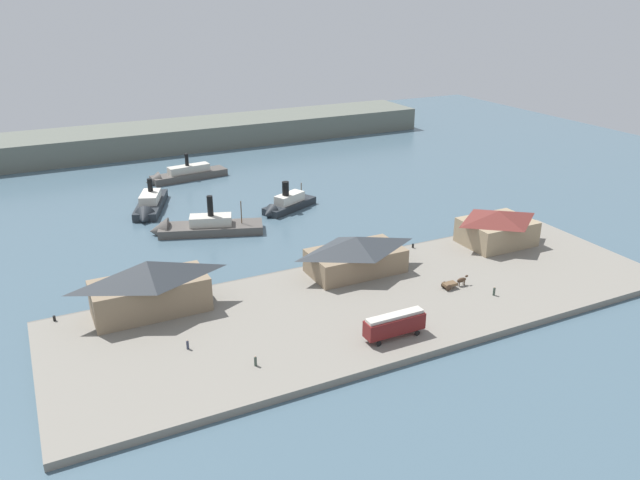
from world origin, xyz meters
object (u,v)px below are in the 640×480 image
at_px(pedestrian_at_waters_edge, 494,291).
at_px(mooring_post_west, 413,246).
at_px(horse_cart, 454,283).
at_px(ferry_moored_east, 285,205).
at_px(ferry_departing_north, 181,175).
at_px(ferry_shed_customs_shed, 497,227).
at_px(street_tram, 395,324).
at_px(ferry_moored_west, 197,228).
at_px(ferry_shed_central_terminal, 149,286).
at_px(pedestrian_near_east_shed, 255,361).
at_px(mooring_post_east, 54,318).
at_px(ferry_shed_west_terminal, 356,254).
at_px(ferry_mid_harbor, 149,206).
at_px(pedestrian_near_west_shed, 188,345).

height_order(pedestrian_at_waters_edge, mooring_post_west, pedestrian_at_waters_edge).
bearing_deg(horse_cart, mooring_post_west, 78.69).
distance_m(horse_cart, ferry_moored_east, 56.04).
height_order(horse_cart, pedestrian_at_waters_edge, horse_cart).
relative_size(mooring_post_west, ferry_departing_north, 0.04).
xyz_separation_m(ferry_shed_customs_shed, pedestrian_at_waters_edge, (-16.68, -18.77, -2.92)).
bearing_deg(street_tram, mooring_post_west, 51.24).
bearing_deg(ferry_moored_west, street_tram, -76.49).
height_order(ferry_shed_central_terminal, ferry_moored_west, ferry_shed_central_terminal).
relative_size(horse_cart, pedestrian_near_east_shed, 3.29).
height_order(street_tram, mooring_post_west, street_tram).
height_order(ferry_shed_customs_shed, ferry_departing_north, ferry_shed_customs_shed).
xyz_separation_m(horse_cart, ferry_moored_east, (-9.62, 55.20, -0.56)).
bearing_deg(ferry_shed_customs_shed, street_tram, -150.26).
height_order(pedestrian_at_waters_edge, mooring_post_east, pedestrian_at_waters_edge).
relative_size(street_tram, ferry_moored_west, 0.39).
bearing_deg(pedestrian_at_waters_edge, ferry_moored_east, 102.88).
xyz_separation_m(ferry_shed_west_terminal, ferry_mid_harbor, (-27.43, 55.72, -3.41)).
relative_size(horse_cart, ferry_moored_east, 0.32).
bearing_deg(ferry_shed_west_terminal, pedestrian_near_east_shed, -142.92).
relative_size(ferry_shed_west_terminal, ferry_departing_north, 0.74).
bearing_deg(ferry_shed_central_terminal, mooring_post_east, 165.52).
height_order(mooring_post_west, ferry_mid_harbor, ferry_mid_harbor).
bearing_deg(mooring_post_west, pedestrian_at_waters_edge, -88.70).
xyz_separation_m(ferry_shed_west_terminal, pedestrian_near_east_shed, (-28.65, -21.65, -2.91)).
distance_m(ferry_shed_central_terminal, ferry_departing_north, 82.08).
bearing_deg(horse_cart, pedestrian_near_west_shed, 178.88).
relative_size(ferry_moored_west, ferry_moored_east, 1.51).
bearing_deg(pedestrian_near_east_shed, pedestrian_near_west_shed, 130.88).
bearing_deg(mooring_post_west, street_tram, -128.76).
bearing_deg(mooring_post_west, pedestrian_near_west_shed, -161.35).
bearing_deg(pedestrian_near_east_shed, ferry_shed_west_terminal, 37.08).
relative_size(horse_cart, mooring_post_west, 6.04).
relative_size(ferry_shed_central_terminal, ferry_moored_east, 1.12).
bearing_deg(horse_cart, pedestrian_near_east_shed, -169.36).
distance_m(ferry_departing_north, ferry_moored_east, 41.40).
relative_size(ferry_departing_north, ferry_moored_east, 1.42).
relative_size(ferry_shed_customs_shed, pedestrian_at_waters_edge, 8.62).
xyz_separation_m(mooring_post_east, ferry_moored_west, (32.60, 31.02, -0.29)).
height_order(ferry_shed_central_terminal, ferry_mid_harbor, ferry_shed_central_terminal).
bearing_deg(mooring_post_west, horse_cart, -101.31).
relative_size(horse_cart, mooring_post_east, 6.04).
relative_size(pedestrian_near_east_shed, mooring_post_east, 1.84).
distance_m(ferry_moored_west, ferry_departing_north, 43.77).
height_order(pedestrian_at_waters_edge, pedestrian_near_west_shed, pedestrian_at_waters_edge).
height_order(horse_cart, ferry_mid_harbor, ferry_mid_harbor).
height_order(ferry_shed_customs_shed, pedestrian_at_waters_edge, ferry_shed_customs_shed).
xyz_separation_m(ferry_moored_west, ferry_moored_east, (24.10, 5.16, 0.20)).
distance_m(ferry_shed_customs_shed, pedestrian_near_west_shed, 71.11).
bearing_deg(ferry_departing_north, ferry_moored_west, -99.95).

